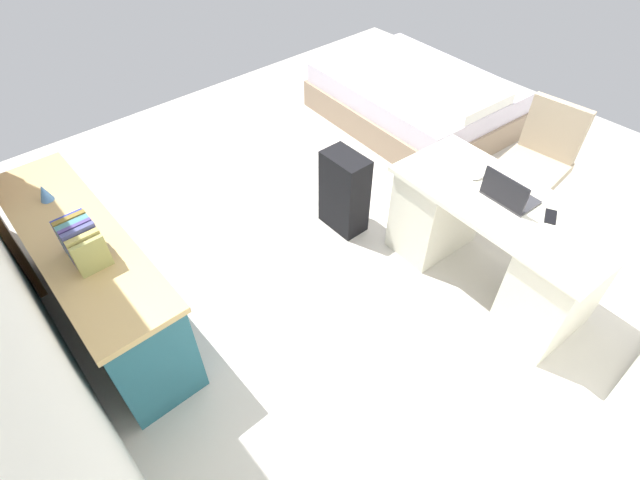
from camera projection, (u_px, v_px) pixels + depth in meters
ground_plane at (382, 220)px, 3.95m from camera, size 5.94×5.94×0.00m
desk at (492, 241)px, 3.22m from camera, size 1.48×0.75×0.74m
office_chair at (534, 169)px, 3.75m from camera, size 0.52×0.52×0.94m
credenza at (95, 278)px, 2.99m from camera, size 1.80×0.48×0.76m
bed at (414, 100)px, 4.90m from camera, size 1.99×1.53×0.58m
suitcase_black at (344, 192)px, 3.68m from camera, size 0.36×0.23×0.66m
laptop at (508, 194)px, 2.95m from camera, size 0.32×0.24×0.21m
computer_mouse at (478, 176)px, 3.14m from camera, size 0.07×0.10×0.03m
cell_phone_near_laptop at (551, 217)px, 2.87m from camera, size 0.12×0.15×0.01m
book_row at (82, 242)px, 2.53m from camera, size 0.27×0.17×0.24m
figurine_small at (44, 193)px, 2.91m from camera, size 0.08×0.08×0.11m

